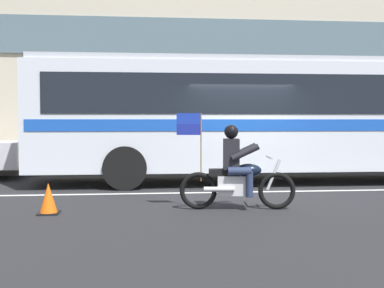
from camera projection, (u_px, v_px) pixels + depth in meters
The scene contains 7 objects.
ground_plane at pixel (242, 188), 11.48m from camera, with size 60.00×60.00×0.00m, color black.
sidewalk_curb at pixel (212, 165), 16.55m from camera, with size 28.00×3.80×0.15m, color #A39E93.
lane_center_stripe at pixel (247, 192), 10.89m from camera, with size 26.60×0.14×0.01m, color silver.
transit_bus at pixel (274, 111), 12.69m from camera, with size 12.67×2.67×3.22m.
motorcycle_with_rider at pixel (236, 173), 8.75m from camera, with size 2.19×0.65×1.78m.
fire_hydrant at pixel (293, 155), 15.35m from camera, with size 0.22×0.30×0.75m.
traffic_cone at pixel (48, 199), 8.32m from camera, with size 0.36×0.36×0.55m.
Camera 1 is at (-2.32, -11.24, 1.64)m, focal length 44.45 mm.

